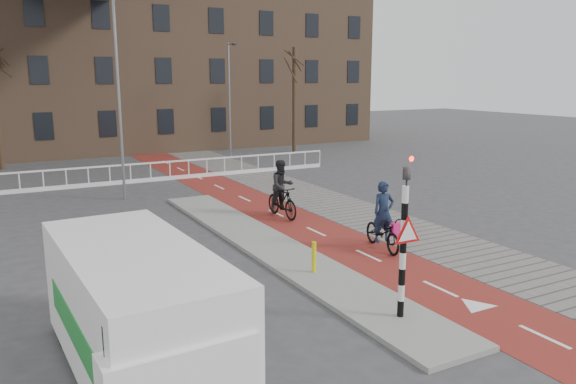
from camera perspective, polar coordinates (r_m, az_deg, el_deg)
name	(u,v)px	position (r m, az deg, el deg)	size (l,w,h in m)	color
ground	(367,287)	(14.52, 8.08, -9.50)	(120.00, 120.00, 0.00)	#38383A
bike_lane	(254,203)	(23.55, -3.45, -1.15)	(2.50, 60.00, 0.01)	maroon
sidewalk	(312,197)	(24.82, 2.42, -0.47)	(3.00, 60.00, 0.01)	slate
curb_island	(272,247)	(17.38, -1.67, -5.59)	(1.80, 16.00, 0.12)	gray
traffic_signal	(404,233)	(12.04, 11.74, -4.12)	(0.80, 0.80, 3.68)	black
bollard	(314,257)	(14.93, 2.65, -6.61)	(0.12, 0.12, 0.83)	#D0CA0B
cyclist_near	(383,227)	(17.39, 9.64, -3.51)	(1.04, 2.13, 2.10)	black
cyclist_far	(282,194)	(20.97, -0.62, -0.20)	(0.97, 2.08, 2.17)	black
van	(137,309)	(10.37, -15.12, -11.38)	(2.42, 5.51, 2.33)	white
railing	(67,183)	(28.45, -21.58, 0.89)	(28.00, 0.10, 0.99)	silver
townhouse_row	(60,38)	(43.23, -22.19, 14.27)	(46.00, 10.00, 15.90)	#7F6047
tree_right	(294,101)	(39.23, 0.63, 9.27)	(0.26, 0.26, 7.16)	#2F2215
streetlight_near	(119,97)	(24.77, -16.81, 9.27)	(0.12, 0.12, 8.79)	slate
streetlight_right	(229,101)	(37.01, -5.97, 9.19)	(0.12, 0.12, 7.32)	slate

